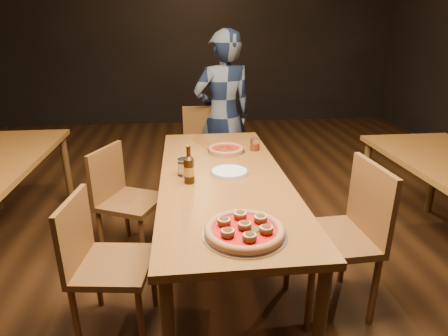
{
  "coord_description": "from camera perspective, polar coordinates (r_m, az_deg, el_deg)",
  "views": [
    {
      "loc": [
        -0.24,
        -2.22,
        1.65
      ],
      "look_at": [
        0.0,
        -0.05,
        0.82
      ],
      "focal_mm": 30.0,
      "sensor_mm": 36.0,
      "label": 1
    }
  ],
  "objects": [
    {
      "name": "water_glass",
      "position": [
        2.4,
        -6.02,
        0.16
      ],
      "size": [
        0.09,
        0.09,
        0.11
      ],
      "primitive_type": "cylinder",
      "color": "white",
      "rests_on": "table_main"
    },
    {
      "name": "chair_main_sw",
      "position": [
        2.87,
        -13.94,
        -4.89
      ],
      "size": [
        0.54,
        0.54,
        0.87
      ],
      "primitive_type": null,
      "rotation": [
        0.0,
        0.0,
        1.14
      ],
      "color": "brown",
      "rests_on": "ground"
    },
    {
      "name": "chair_main_nw",
      "position": [
        2.2,
        -16.52,
        -13.87
      ],
      "size": [
        0.45,
        0.45,
        0.86
      ],
      "primitive_type": null,
      "rotation": [
        0.0,
        0.0,
        1.44
      ],
      "color": "brown",
      "rests_on": "ground"
    },
    {
      "name": "amber_glass",
      "position": [
        2.9,
        4.74,
        3.59
      ],
      "size": [
        0.07,
        0.07,
        0.09
      ],
      "primitive_type": "cylinder",
      "color": "#A03312",
      "rests_on": "table_main"
    },
    {
      "name": "table_main",
      "position": [
        2.43,
        -0.13,
        -2.7
      ],
      "size": [
        0.8,
        2.0,
        0.75
      ],
      "color": "maroon",
      "rests_on": "ground"
    },
    {
      "name": "chair_main_e",
      "position": [
        2.33,
        16.19,
        -10.08
      ],
      "size": [
        0.47,
        0.47,
        0.97
      ],
      "primitive_type": null,
      "rotation": [
        0.0,
        0.0,
        -1.52
      ],
      "color": "brown",
      "rests_on": "ground"
    },
    {
      "name": "plate_stack",
      "position": [
        2.43,
        0.82,
        -0.62
      ],
      "size": [
        0.24,
        0.24,
        0.02
      ],
      "primitive_type": "cylinder",
      "color": "white",
      "rests_on": "table_main"
    },
    {
      "name": "diner",
      "position": [
        3.72,
        -0.12,
        7.88
      ],
      "size": [
        0.67,
        0.52,
        1.63
      ],
      "primitive_type": "imported",
      "rotation": [
        0.0,
        0.0,
        3.39
      ],
      "color": "black",
      "rests_on": "ground"
    },
    {
      "name": "pizza_margherita",
      "position": [
        2.86,
        0.28,
        2.86
      ],
      "size": [
        0.29,
        0.29,
        0.04
      ],
      "rotation": [
        0.0,
        0.0,
        0.13
      ],
      "color": "#B7B7BF",
      "rests_on": "table_main"
    },
    {
      "name": "beer_bottle",
      "position": [
        2.27,
        -5.34,
        -0.31
      ],
      "size": [
        0.07,
        0.07,
        0.23
      ],
      "rotation": [
        0.0,
        0.0,
        -0.01
      ],
      "color": "black",
      "rests_on": "table_main"
    },
    {
      "name": "pizza_meatball",
      "position": [
        1.74,
        3.15,
        -9.41
      ],
      "size": [
        0.39,
        0.39,
        0.07
      ],
      "rotation": [
        0.0,
        0.0,
        0.31
      ],
      "color": "#B7B7BF",
      "rests_on": "table_main"
    },
    {
      "name": "ground",
      "position": [
        2.78,
        -0.12,
        -15.65
      ],
      "size": [
        9.0,
        9.0,
        0.0
      ],
      "primitive_type": "plane",
      "color": "black"
    },
    {
      "name": "chair_end",
      "position": [
        3.71,
        -2.75,
        2.26
      ],
      "size": [
        0.44,
        0.44,
        0.94
      ],
      "primitive_type": null,
      "rotation": [
        0.0,
        0.0,
        -0.01
      ],
      "color": "brown",
      "rests_on": "ground"
    }
  ]
}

